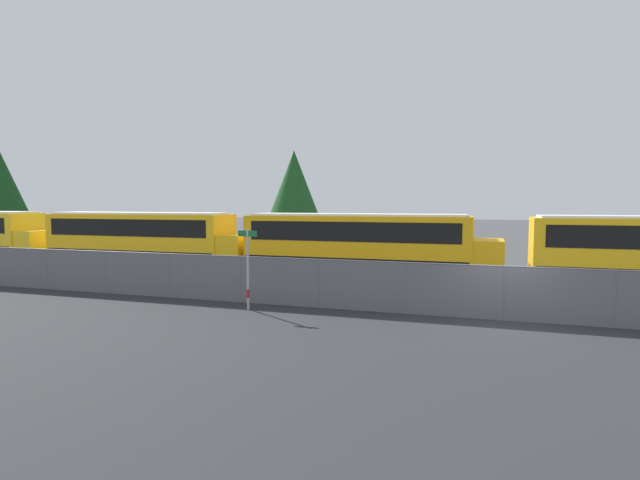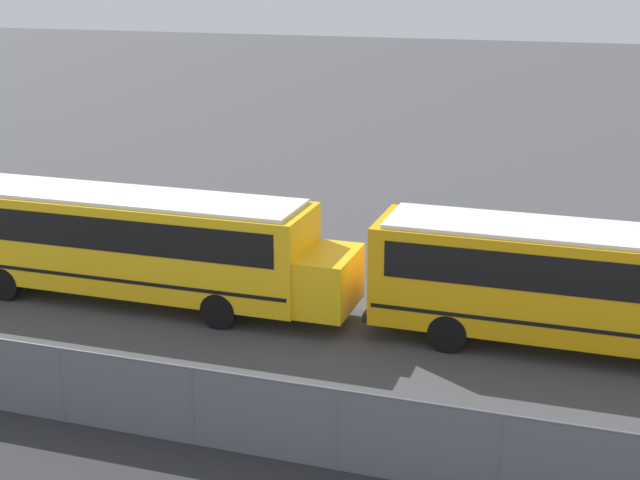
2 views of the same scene
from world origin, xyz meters
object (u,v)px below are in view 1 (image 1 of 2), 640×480
(school_bus_2, at_px, (144,235))
(tree_1, at_px, (294,186))
(street_sign, at_px, (248,267))
(school_bus_3, at_px, (362,240))

(school_bus_2, height_order, tree_1, tree_1)
(street_sign, bearing_deg, tree_1, 107.34)
(school_bus_3, bearing_deg, street_sign, -103.96)
(school_bus_3, bearing_deg, tree_1, 121.71)
(school_bus_2, relative_size, school_bus_3, 1.00)
(street_sign, relative_size, tree_1, 0.35)
(school_bus_3, xyz_separation_m, tree_1, (-9.20, 14.88, 3.18))
(street_sign, height_order, tree_1, tree_1)
(school_bus_2, relative_size, street_sign, 4.44)
(school_bus_3, relative_size, street_sign, 4.44)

